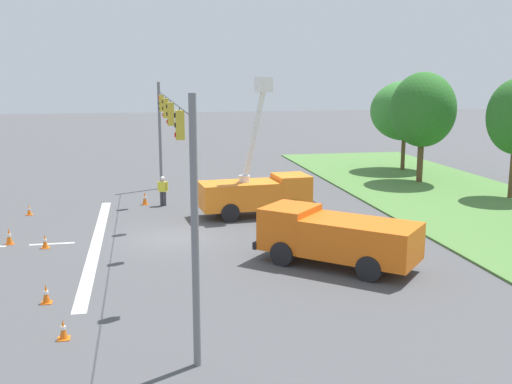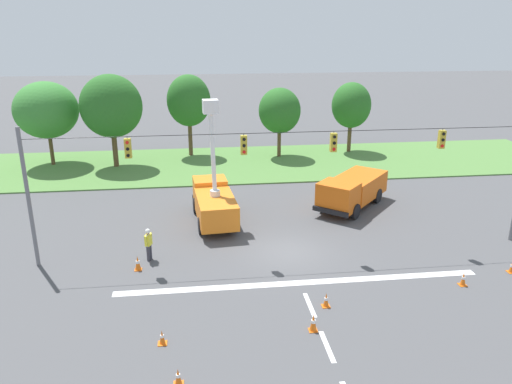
% 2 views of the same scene
% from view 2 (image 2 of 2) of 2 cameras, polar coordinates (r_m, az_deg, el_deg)
% --- Properties ---
extents(ground_plane, '(200.00, 200.00, 0.00)m').
position_cam_2_polar(ground_plane, '(27.40, 3.60, -6.81)').
color(ground_plane, '#4C4C4F').
extents(grass_verge, '(56.00, 12.00, 0.10)m').
position_cam_2_polar(grass_verge, '(44.13, -0.64, 3.31)').
color(grass_verge, '#517F3D').
rests_on(grass_verge, ground).
extents(lane_markings, '(17.60, 15.25, 0.01)m').
position_cam_2_polar(lane_markings, '(23.13, 5.87, -12.05)').
color(lane_markings, silver).
rests_on(lane_markings, ground).
extents(signal_gantry, '(26.20, 0.33, 7.20)m').
position_cam_2_polar(signal_gantry, '(25.76, 3.81, 2.42)').
color(signal_gantry, slate).
rests_on(signal_gantry, ground).
extents(tree_far_west, '(5.28, 5.54, 7.23)m').
position_cam_2_polar(tree_far_west, '(46.09, -22.86, 8.62)').
color(tree_far_west, brown).
rests_on(tree_far_west, ground).
extents(tree_west, '(5.13, 4.44, 7.88)m').
position_cam_2_polar(tree_west, '(43.64, -16.23, 9.37)').
color(tree_west, brown).
rests_on(tree_west, ground).
extents(tree_centre, '(3.94, 3.50, 7.48)m').
position_cam_2_polar(tree_centre, '(46.15, -7.69, 10.29)').
color(tree_centre, brown).
rests_on(tree_centre, ground).
extents(tree_east, '(3.78, 3.99, 6.36)m').
position_cam_2_polar(tree_east, '(45.49, 2.71, 9.26)').
color(tree_east, brown).
rests_on(tree_east, ground).
extents(tree_far_east, '(3.64, 3.75, 6.64)m').
position_cam_2_polar(tree_far_east, '(48.09, 10.84, 9.70)').
color(tree_far_east, brown).
rests_on(tree_far_east, ground).
extents(utility_truck_bucket_lift, '(2.70, 6.33, 7.55)m').
position_cam_2_polar(utility_truck_bucket_lift, '(30.98, -4.84, -0.90)').
color(utility_truck_bucket_lift, orange).
rests_on(utility_truck_bucket_lift, ground).
extents(utility_truck_support_near, '(6.14, 6.46, 2.24)m').
position_cam_2_polar(utility_truck_support_near, '(33.95, 10.91, 0.28)').
color(utility_truck_support_near, orange).
rests_on(utility_truck_support_near, ground).
extents(road_worker, '(0.38, 0.60, 1.77)m').
position_cam_2_polar(road_worker, '(26.61, -12.19, -5.66)').
color(road_worker, '#383842').
rests_on(road_worker, ground).
extents(traffic_cone_foreground_left, '(0.36, 0.36, 0.64)m').
position_cam_2_polar(traffic_cone_foreground_left, '(18.42, -8.88, -20.17)').
color(traffic_cone_foreground_left, orange).
rests_on(traffic_cone_foreground_left, ground).
extents(traffic_cone_foreground_right, '(0.36, 0.36, 0.65)m').
position_cam_2_polar(traffic_cone_foreground_right, '(22.53, 8.01, -12.13)').
color(traffic_cone_foreground_right, orange).
rests_on(traffic_cone_foreground_right, ground).
extents(traffic_cone_near_bucket, '(0.36, 0.36, 0.62)m').
position_cam_2_polar(traffic_cone_near_bucket, '(28.14, 27.20, -7.64)').
color(traffic_cone_near_bucket, orange).
rests_on(traffic_cone_near_bucket, ground).
extents(traffic_cone_lane_edge_a, '(0.36, 0.36, 0.76)m').
position_cam_2_polar(traffic_cone_lane_edge_a, '(20.87, 6.57, -14.60)').
color(traffic_cone_lane_edge_a, orange).
rests_on(traffic_cone_lane_edge_a, ground).
extents(traffic_cone_lane_edge_b, '(0.36, 0.36, 0.67)m').
position_cam_2_polar(traffic_cone_lane_edge_b, '(25.87, 22.61, -9.17)').
color(traffic_cone_lane_edge_b, orange).
rests_on(traffic_cone_lane_edge_b, ground).
extents(traffic_cone_far_left, '(0.36, 0.36, 0.60)m').
position_cam_2_polar(traffic_cone_far_left, '(20.40, -10.68, -16.02)').
color(traffic_cone_far_left, orange).
rests_on(traffic_cone_far_left, ground).
extents(traffic_cone_far_right, '(0.36, 0.36, 0.78)m').
position_cam_2_polar(traffic_cone_far_right, '(25.96, -13.36, -7.90)').
color(traffic_cone_far_right, orange).
rests_on(traffic_cone_far_right, ground).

